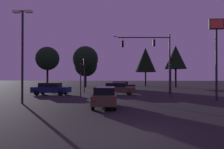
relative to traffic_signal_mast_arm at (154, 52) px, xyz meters
name	(u,v)px	position (x,y,z in m)	size (l,w,h in m)	color
ground_plane	(125,91)	(-3.78, 4.75, -5.56)	(168.00, 168.00, 0.00)	black
traffic_signal_mast_arm	(154,52)	(0.00, 0.00, 0.00)	(7.63, 0.69, 7.91)	#232326
traffic_light_corner_left	(171,69)	(1.36, -3.95, -2.46)	(0.32, 0.37, 4.39)	#232326
traffic_light_corner_right	(81,72)	(-8.82, -4.81, -2.78)	(0.30, 0.35, 3.91)	#232326
traffic_light_median	(84,69)	(-9.57, 1.16, -2.14)	(0.36, 0.38, 4.88)	#232326
car_nearside_lane	(105,97)	(-5.36, -12.44, -4.77)	(1.94, 4.33, 1.52)	#473828
car_crossing_left	(117,88)	(-4.87, -1.64, -4.77)	(4.68, 1.88, 1.52)	#473828
car_crossing_right	(51,89)	(-13.08, -2.41, -4.77)	(4.76, 2.14, 1.52)	#0F1947
car_far_lane	(120,86)	(-4.60, 6.14, -4.77)	(4.83, 2.55, 1.52)	black
parking_lot_lamp_post	(22,44)	(-12.61, -10.67, -0.50)	(1.70, 0.36, 7.98)	#232326
store_sign_illuminated	(216,41)	(4.91, -7.45, 0.11)	(1.41, 0.30, 7.84)	#232326
tree_behind_sign	(176,57)	(7.07, 17.61, 0.90)	(4.61, 4.61, 9.01)	black
tree_left_far	(145,60)	(1.10, 22.44, 0.75)	(4.97, 4.97, 9.27)	black
tree_center_horizon	(86,65)	(-13.37, 22.32, -0.48)	(5.56, 5.56, 7.87)	black
tree_right_cluster	(85,59)	(-12.17, 15.53, 0.46)	(5.37, 5.37, 8.72)	black
tree_lot_edge	(48,59)	(-15.53, 2.81, -0.55)	(3.53, 3.53, 6.80)	black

